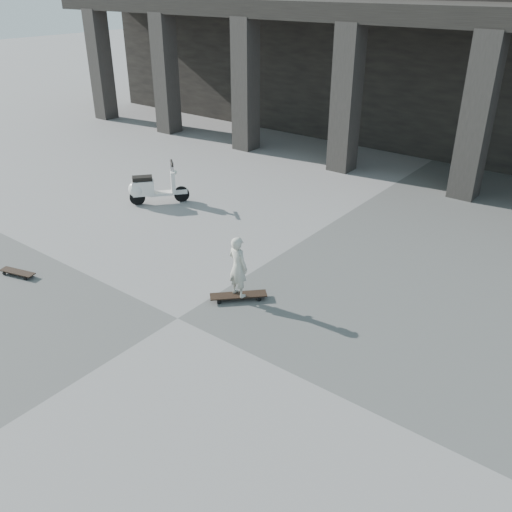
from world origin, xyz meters
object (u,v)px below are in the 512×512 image
Objects in this scene: skateboard_spare at (17,272)px; scooter at (148,188)px; longboard at (238,296)px; child at (238,267)px.

scooter is at bearing 85.28° from skateboard_spare.
scooter is at bearing 109.84° from longboard.
child is 0.92× the size of scooter.
skateboard_spare is 4.11m from scooter.
longboard reaches higher than skateboard_spare.
longboard is 0.78× the size of child.
longboard is 5.09m from scooter.
scooter is at bearing -17.08° from child.
skateboard_spare is 0.62× the size of scooter.
longboard is 1.15× the size of skateboard_spare.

